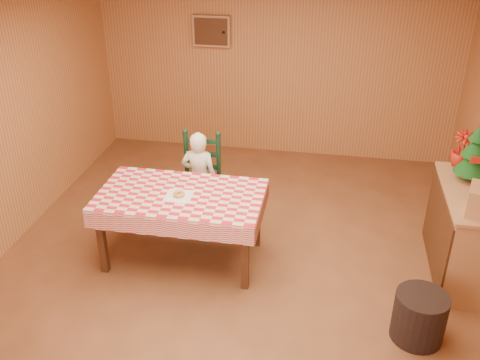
% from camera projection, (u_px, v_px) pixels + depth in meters
% --- Properties ---
extents(ground, '(6.00, 6.00, 0.00)m').
position_uv_depth(ground, '(236.00, 271.00, 5.44)').
color(ground, brown).
rests_on(ground, ground).
extents(cabin_walls, '(5.10, 6.05, 2.65)m').
position_uv_depth(cabin_walls, '(246.00, 82.00, 5.05)').
color(cabin_walls, '#B27140').
rests_on(cabin_walls, ground).
extents(dining_table, '(1.66, 0.96, 0.77)m').
position_uv_depth(dining_table, '(181.00, 201.00, 5.34)').
color(dining_table, '#452512').
rests_on(dining_table, ground).
extents(ladder_chair, '(0.44, 0.40, 1.08)m').
position_uv_depth(ladder_chair, '(201.00, 181.00, 6.11)').
color(ladder_chair, black).
rests_on(ladder_chair, ground).
extents(seated_child, '(0.41, 0.27, 1.12)m').
position_uv_depth(seated_child, '(199.00, 178.00, 6.03)').
color(seated_child, white).
rests_on(seated_child, ground).
extents(napkin, '(0.27, 0.27, 0.00)m').
position_uv_depth(napkin, '(179.00, 196.00, 5.26)').
color(napkin, white).
rests_on(napkin, dining_table).
extents(donut, '(0.13, 0.13, 0.04)m').
position_uv_depth(donut, '(179.00, 194.00, 5.25)').
color(donut, '#D3904B').
rests_on(donut, napkin).
extents(shelf_unit, '(0.54, 1.24, 0.93)m').
position_uv_depth(shelf_unit, '(464.00, 233.00, 5.22)').
color(shelf_unit, tan).
rests_on(shelf_unit, ground).
extents(christmas_tree, '(0.34, 0.34, 0.62)m').
position_uv_depth(christmas_tree, '(475.00, 154.00, 5.09)').
color(christmas_tree, '#452512').
rests_on(christmas_tree, shelf_unit).
extents(flower_arrangement, '(0.26, 0.26, 0.38)m').
position_uv_depth(flower_arrangement, '(462.00, 149.00, 5.40)').
color(flower_arrangement, '#AC1B0F').
rests_on(flower_arrangement, shelf_unit).
extents(storage_bin, '(0.49, 0.49, 0.45)m').
position_uv_depth(storage_bin, '(419.00, 317.00, 4.53)').
color(storage_bin, black).
rests_on(storage_bin, ground).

